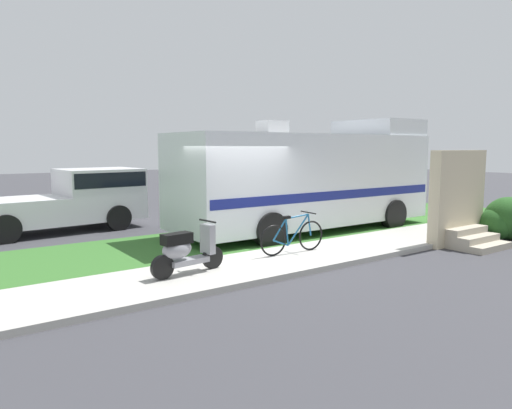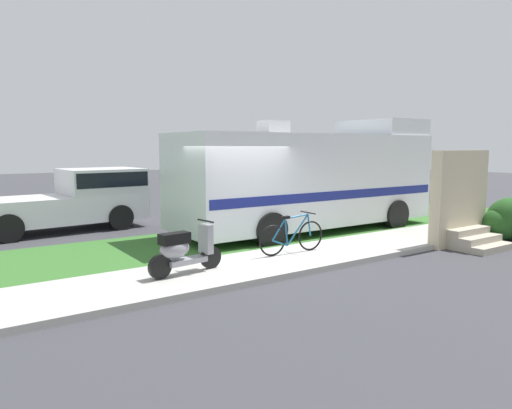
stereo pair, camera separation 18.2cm
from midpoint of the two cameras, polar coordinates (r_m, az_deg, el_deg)
name	(u,v)px [view 1 (the left image)]	position (r m, az deg, el deg)	size (l,w,h in m)	color
ground_plane	(250,254)	(10.96, -1.19, -6.01)	(80.00, 80.00, 0.00)	#38383D
sidewalk	(282,261)	(10.01, 2.71, -6.93)	(24.00, 2.00, 0.12)	#ADAAA3
grass_strip	(217,241)	(12.20, -5.17, -4.51)	(24.00, 3.40, 0.08)	#336628
motorhome_rv	(308,178)	(13.73, 6.01, 3.25)	(8.01, 2.81, 3.33)	silver
scooter	(186,250)	(8.78, -9.19, -5.52)	(1.56, 0.52, 0.97)	black
bicycle	(293,236)	(10.43, 4.00, -3.88)	(1.74, 0.52, 0.90)	black
pickup_truck_near	(72,198)	(14.99, -21.89, 0.74)	(5.21, 2.37, 1.82)	silver
porch_steps	(461,207)	(12.80, 23.43, -0.31)	(2.00, 1.26, 2.40)	#B2A893
bush_by_porch	(508,221)	(14.05, 28.07, -1.74)	(1.60, 1.20, 1.13)	#23511E
bottle_green	(455,227)	(14.34, 22.87, -2.50)	(0.07, 0.07, 0.28)	brown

